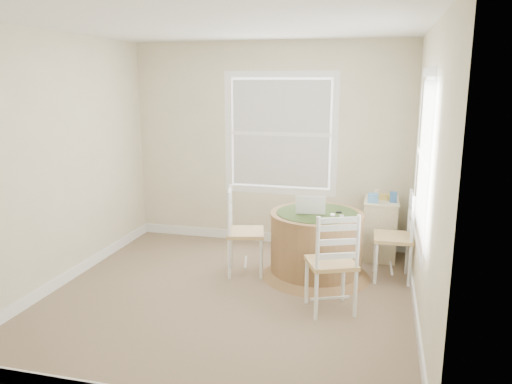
% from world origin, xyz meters
% --- Properties ---
extents(room, '(3.64, 3.64, 2.64)m').
position_xyz_m(room, '(0.17, 0.16, 1.30)').
color(room, '#7B684E').
rests_on(room, ground).
extents(round_table, '(1.19, 1.19, 0.73)m').
position_xyz_m(round_table, '(0.77, 0.75, 0.40)').
color(round_table, olive).
rests_on(round_table, ground).
extents(chair_left, '(0.49, 0.50, 0.95)m').
position_xyz_m(chair_left, '(-0.00, 0.65, 0.47)').
color(chair_left, white).
rests_on(chair_left, ground).
extents(chair_near, '(0.54, 0.53, 0.95)m').
position_xyz_m(chair_near, '(1.01, -0.05, 0.47)').
color(chair_near, white).
rests_on(chair_near, ground).
extents(chair_right, '(0.41, 0.43, 0.95)m').
position_xyz_m(chair_right, '(1.58, 0.88, 0.47)').
color(chair_right, white).
rests_on(chair_right, ground).
extents(laptop, '(0.34, 0.31, 0.22)m').
position_xyz_m(laptop, '(0.70, 0.74, 0.75)').
color(laptop, white).
rests_on(laptop, round_table).
extents(mouse, '(0.07, 0.10, 0.03)m').
position_xyz_m(mouse, '(0.95, 0.68, 0.73)').
color(mouse, white).
rests_on(mouse, round_table).
extents(phone, '(0.06, 0.10, 0.02)m').
position_xyz_m(phone, '(1.04, 0.68, 0.72)').
color(phone, '#B7BABF').
rests_on(phone, round_table).
extents(keys, '(0.07, 0.06, 0.02)m').
position_xyz_m(keys, '(1.00, 0.79, 0.73)').
color(keys, black).
rests_on(keys, round_table).
extents(corner_chest, '(0.41, 0.55, 0.72)m').
position_xyz_m(corner_chest, '(1.44, 1.54, 0.36)').
color(corner_chest, '#F6E7B9').
rests_on(corner_chest, ground).
extents(tissue_box, '(0.12, 0.12, 0.10)m').
position_xyz_m(tissue_box, '(1.35, 1.41, 0.77)').
color(tissue_box, '#5691C6').
rests_on(tissue_box, corner_chest).
extents(box_yellow, '(0.15, 0.10, 0.06)m').
position_xyz_m(box_yellow, '(1.48, 1.56, 0.75)').
color(box_yellow, '#DEB74E').
rests_on(box_yellow, corner_chest).
extents(box_blue, '(0.08, 0.08, 0.12)m').
position_xyz_m(box_blue, '(1.56, 1.46, 0.78)').
color(box_blue, '#3663A4').
rests_on(box_blue, corner_chest).
extents(cup_cream, '(0.07, 0.07, 0.09)m').
position_xyz_m(cup_cream, '(1.38, 1.68, 0.77)').
color(cup_cream, beige).
rests_on(cup_cream, corner_chest).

